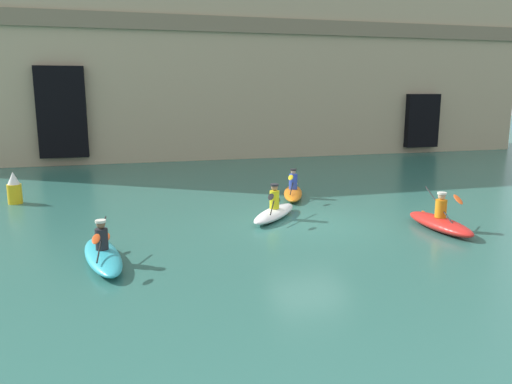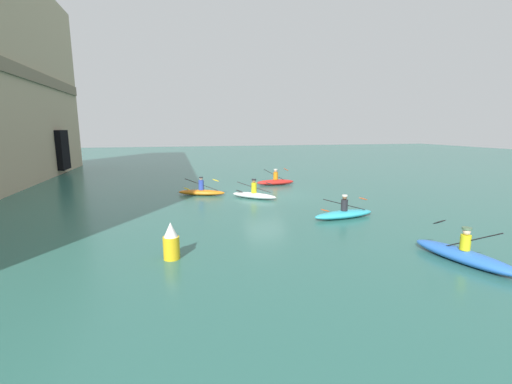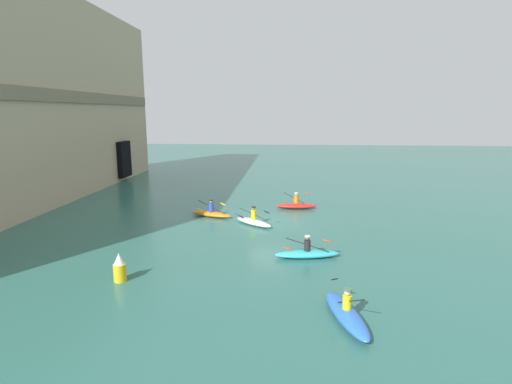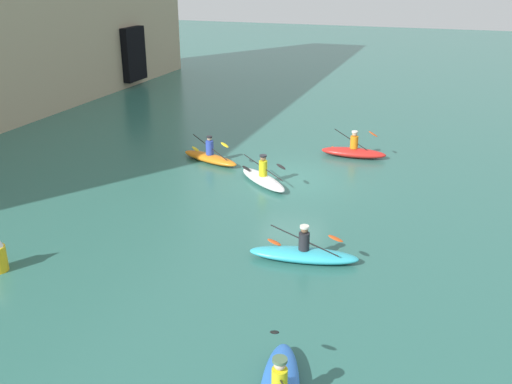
# 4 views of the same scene
# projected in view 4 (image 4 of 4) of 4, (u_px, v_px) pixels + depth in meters

# --- Properties ---
(ground_plane) EXTENTS (120.00, 120.00, 0.00)m
(ground_plane) POSITION_uv_depth(u_px,v_px,m) (293.00, 179.00, 22.37)
(ground_plane) COLOR #2D665B
(kayak_white) EXTENTS (2.40, 2.65, 1.17)m
(kayak_white) POSITION_uv_depth(u_px,v_px,m) (263.00, 178.00, 21.81)
(kayak_white) COLOR white
(kayak_white) RESTS_ON ground
(kayak_cyan) EXTENTS (1.27, 3.20, 1.09)m
(kayak_cyan) POSITION_uv_depth(u_px,v_px,m) (304.00, 254.00, 16.16)
(kayak_cyan) COLOR #33B2C6
(kayak_cyan) RESTS_ON ground
(kayak_red) EXTENTS (0.94, 2.84, 1.25)m
(kayak_red) POSITION_uv_depth(u_px,v_px,m) (354.00, 152.00, 24.86)
(kayak_red) COLOR red
(kayak_red) RESTS_ON ground
(kayak_orange) EXTENTS (1.68, 3.01, 1.15)m
(kayak_orange) POSITION_uv_depth(u_px,v_px,m) (210.00, 157.00, 24.22)
(kayak_orange) COLOR orange
(kayak_orange) RESTS_ON ground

